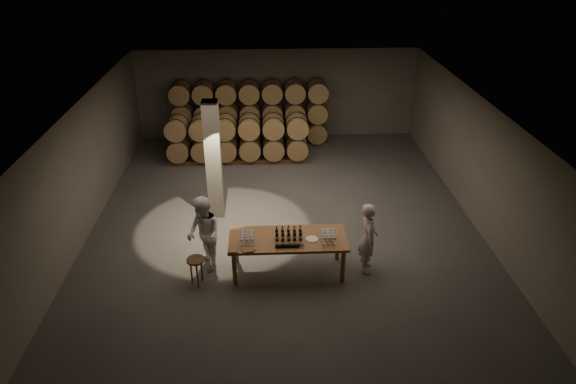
{
  "coord_description": "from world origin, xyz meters",
  "views": [
    {
      "loc": [
        -0.46,
        -12.02,
        7.03
      ],
      "look_at": [
        0.09,
        -0.7,
        1.1
      ],
      "focal_mm": 32.0,
      "sensor_mm": 36.0,
      "label": 1
    }
  ],
  "objects_px": {
    "plate": "(312,239)",
    "notebook_near": "(248,250)",
    "person_woman": "(204,234)",
    "tasting_table": "(288,242)",
    "person_man": "(368,238)",
    "bottle_cluster": "(289,234)",
    "stool": "(196,264)"
  },
  "relations": [
    {
      "from": "bottle_cluster",
      "to": "notebook_near",
      "type": "xyz_separation_m",
      "value": [
        -0.89,
        -0.43,
        -0.09
      ]
    },
    {
      "from": "tasting_table",
      "to": "bottle_cluster",
      "type": "xyz_separation_m",
      "value": [
        0.01,
        -0.02,
        0.21
      ]
    },
    {
      "from": "bottle_cluster",
      "to": "plate",
      "type": "relative_size",
      "value": 2.18
    },
    {
      "from": "tasting_table",
      "to": "plate",
      "type": "height_order",
      "value": "plate"
    },
    {
      "from": "tasting_table",
      "to": "plate",
      "type": "distance_m",
      "value": 0.54
    },
    {
      "from": "tasting_table",
      "to": "bottle_cluster",
      "type": "height_order",
      "value": "bottle_cluster"
    },
    {
      "from": "person_man",
      "to": "person_woman",
      "type": "relative_size",
      "value": 0.94
    },
    {
      "from": "notebook_near",
      "to": "stool",
      "type": "bearing_deg",
      "value": 162.48
    },
    {
      "from": "stool",
      "to": "person_man",
      "type": "bearing_deg",
      "value": 5.46
    },
    {
      "from": "tasting_table",
      "to": "person_woman",
      "type": "relative_size",
      "value": 1.45
    },
    {
      "from": "person_man",
      "to": "person_woman",
      "type": "height_order",
      "value": "person_woman"
    },
    {
      "from": "tasting_table",
      "to": "stool",
      "type": "xyz_separation_m",
      "value": [
        -2.01,
        -0.36,
        -0.26
      ]
    },
    {
      "from": "person_man",
      "to": "stool",
      "type": "bearing_deg",
      "value": 99.47
    },
    {
      "from": "bottle_cluster",
      "to": "plate",
      "type": "height_order",
      "value": "bottle_cluster"
    },
    {
      "from": "notebook_near",
      "to": "person_woman",
      "type": "distance_m",
      "value": 1.21
    },
    {
      "from": "bottle_cluster",
      "to": "stool",
      "type": "xyz_separation_m",
      "value": [
        -2.02,
        -0.34,
        -0.47
      ]
    },
    {
      "from": "plate",
      "to": "stool",
      "type": "height_order",
      "value": "plate"
    },
    {
      "from": "bottle_cluster",
      "to": "person_woman",
      "type": "relative_size",
      "value": 0.33
    },
    {
      "from": "plate",
      "to": "tasting_table",
      "type": "bearing_deg",
      "value": 171.23
    },
    {
      "from": "stool",
      "to": "person_woman",
      "type": "relative_size",
      "value": 0.36
    },
    {
      "from": "notebook_near",
      "to": "person_woman",
      "type": "xyz_separation_m",
      "value": [
        -1.0,
        0.69,
        -0.02
      ]
    },
    {
      "from": "tasting_table",
      "to": "stool",
      "type": "distance_m",
      "value": 2.06
    },
    {
      "from": "plate",
      "to": "stool",
      "type": "relative_size",
      "value": 0.42
    },
    {
      "from": "bottle_cluster",
      "to": "stool",
      "type": "relative_size",
      "value": 0.91
    },
    {
      "from": "plate",
      "to": "person_woman",
      "type": "bearing_deg",
      "value": 172.33
    },
    {
      "from": "bottle_cluster",
      "to": "person_woman",
      "type": "bearing_deg",
      "value": 172.04
    },
    {
      "from": "tasting_table",
      "to": "person_man",
      "type": "bearing_deg",
      "value": 0.19
    },
    {
      "from": "tasting_table",
      "to": "person_man",
      "type": "relative_size",
      "value": 1.53
    },
    {
      "from": "plate",
      "to": "person_woman",
      "type": "height_order",
      "value": "person_woman"
    },
    {
      "from": "tasting_table",
      "to": "bottle_cluster",
      "type": "distance_m",
      "value": 0.21
    },
    {
      "from": "plate",
      "to": "notebook_near",
      "type": "bearing_deg",
      "value": -165.15
    },
    {
      "from": "plate",
      "to": "stool",
      "type": "bearing_deg",
      "value": -173.75
    }
  ]
}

